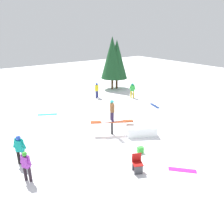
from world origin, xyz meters
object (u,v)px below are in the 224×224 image
(bystander_yellow, at_px, (97,90))
(loose_snowboard_cyan, at_px, (47,114))
(bystander_green, at_px, (132,90))
(bystander_purple, at_px, (26,165))
(main_rider_on_rail, at_px, (112,111))
(pine_tree_far, at_px, (117,59))
(bystander_teal, at_px, (20,149))
(loose_snowboard_navy, at_px, (155,106))
(pine_tree_near, at_px, (112,58))
(loose_snowboard_magenta, at_px, (182,170))
(rail_feature, at_px, (112,123))
(folding_chair, at_px, (137,164))
(backpack_on_snow, at_px, (140,150))

(bystander_yellow, bearing_deg, loose_snowboard_cyan, 166.46)
(bystander_green, xyz_separation_m, bystander_purple, (11.79, 6.61, 0.01))
(bystander_green, height_order, bystander_yellow, bystander_yellow)
(main_rider_on_rail, bearing_deg, pine_tree_far, -109.38)
(bystander_purple, distance_m, bystander_teal, 1.46)
(main_rider_on_rail, relative_size, bystander_green, 0.98)
(bystander_yellow, xyz_separation_m, loose_snowboard_navy, (-2.74, 4.94, -0.81))
(pine_tree_near, distance_m, pine_tree_far, 0.56)
(main_rider_on_rail, distance_m, bystander_yellow, 7.88)
(bystander_teal, relative_size, loose_snowboard_magenta, 1.22)
(rail_feature, bearing_deg, loose_snowboard_magenta, 125.68)
(folding_chair, distance_m, backpack_on_snow, 1.70)
(bystander_yellow, bearing_deg, folding_chair, -141.81)
(loose_snowboard_navy, distance_m, backpack_on_snow, 7.86)
(bystander_green, bearing_deg, rail_feature, 102.15)
(rail_feature, xyz_separation_m, bystander_purple, (5.63, 1.49, 0.06))
(backpack_on_snow, bearing_deg, bystander_yellow, -95.23)
(loose_snowboard_navy, height_order, pine_tree_far, pine_tree_far)
(pine_tree_near, bearing_deg, bystander_purple, 40.50)
(loose_snowboard_magenta, height_order, pine_tree_near, pine_tree_near)
(main_rider_on_rail, height_order, bystander_yellow, main_rider_on_rail)
(bystander_purple, xyz_separation_m, pine_tree_near, (-12.20, -10.42, 2.55))
(bystander_yellow, height_order, loose_snowboard_cyan, bystander_yellow)
(bystander_green, height_order, bystander_teal, bystander_teal)
(folding_chair, height_order, pine_tree_far, pine_tree_far)
(main_rider_on_rail, xyz_separation_m, loose_snowboard_cyan, (2.08, -5.63, -1.56))
(main_rider_on_rail, bearing_deg, bystander_yellow, -96.15)
(bystander_green, distance_m, bystander_yellow, 3.40)
(rail_feature, distance_m, loose_snowboard_magenta, 5.09)
(bystander_purple, relative_size, bystander_teal, 0.93)
(bystander_green, bearing_deg, loose_snowboard_navy, 151.64)
(pine_tree_far, bearing_deg, bystander_teal, 35.12)
(bystander_yellow, bearing_deg, main_rider_on_rail, -143.90)
(loose_snowboard_cyan, bearing_deg, folding_chair, 122.77)
(bystander_purple, xyz_separation_m, bystander_teal, (-0.13, -1.46, 0.06))
(pine_tree_near, bearing_deg, bystander_teal, 36.60)
(folding_chair, bearing_deg, bystander_purple, 176.97)
(loose_snowboard_cyan, xyz_separation_m, pine_tree_far, (-9.17, -3.18, 3.14))
(loose_snowboard_cyan, bearing_deg, main_rider_on_rail, 138.58)
(rail_feature, height_order, main_rider_on_rail, main_rider_on_rail)
(bystander_purple, relative_size, bystander_yellow, 0.99)
(main_rider_on_rail, height_order, folding_chair, main_rider_on_rail)
(bystander_teal, bearing_deg, rail_feature, -131.68)
(bystander_teal, bearing_deg, bystander_green, -108.20)
(loose_snowboard_cyan, distance_m, pine_tree_far, 10.20)
(bystander_yellow, xyz_separation_m, backpack_on_snow, (3.47, 9.77, -0.65))
(bystander_teal, xyz_separation_m, bystander_yellow, (-8.88, -7.11, -0.05))
(loose_snowboard_cyan, relative_size, backpack_on_snow, 4.27)
(main_rider_on_rail, bearing_deg, bystander_green, -120.87)
(bystander_green, distance_m, loose_snowboard_cyan, 8.30)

